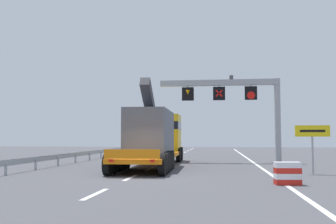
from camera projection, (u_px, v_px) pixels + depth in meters
ground at (144, 176)px, 18.46m from camera, size 112.00×112.00×0.00m
lane_markings at (177, 156)px, 38.06m from camera, size 0.20×54.07×0.01m
edge_line_right at (252, 162)px, 29.55m from camera, size 0.20×63.00×0.01m
overhead_lane_gantry at (236, 97)px, 29.12m from camera, size 9.35×0.90×6.62m
heavy_haul_truck_orange at (156, 136)px, 25.98m from camera, size 3.23×14.10×5.30m
exit_sign_yellow at (312, 136)px, 19.74m from camera, size 1.75×0.15×2.51m
crash_barrier_striped at (287, 173)px, 15.16m from camera, size 1.05×0.60×0.90m
guardrail_left at (101, 152)px, 34.55m from camera, size 0.13×34.64×0.76m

